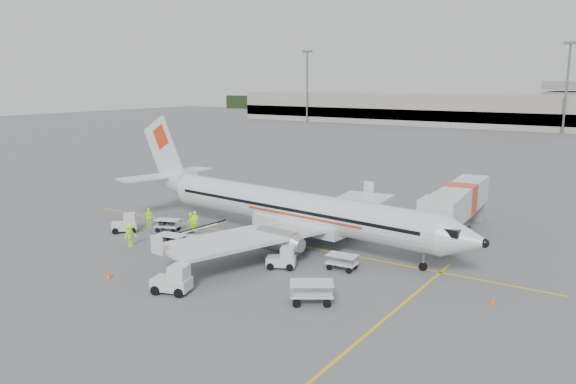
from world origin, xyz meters
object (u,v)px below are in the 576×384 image
at_px(tug_fore, 281,257).
at_px(aircraft, 294,185).
at_px(jet_bridge, 459,210).
at_px(belt_loader, 204,228).
at_px(tug_mid, 171,279).
at_px(tug_aft, 124,223).

bearing_deg(tug_fore, aircraft, 89.40).
bearing_deg(jet_bridge, tug_fore, -120.09).
relative_size(aircraft, belt_loader, 6.56).
bearing_deg(jet_bridge, tug_mid, -118.63).
distance_m(jet_bridge, tug_aft, 28.98).
height_order(belt_loader, tug_mid, belt_loader).
bearing_deg(tug_mid, aircraft, 71.15).
bearing_deg(tug_aft, tug_mid, -73.80).
xyz_separation_m(belt_loader, tug_aft, (-8.40, -0.99, -0.59)).
bearing_deg(belt_loader, tug_aft, -172.79).
bearing_deg(tug_fore, belt_loader, 145.21).
xyz_separation_m(aircraft, tug_fore, (2.94, -6.19, -3.93)).
relative_size(aircraft, tug_fore, 16.93).
bearing_deg(tug_mid, jet_bridge, 46.85).
distance_m(belt_loader, tug_aft, 8.48).
height_order(aircraft, tug_aft, aircraft).
height_order(jet_bridge, belt_loader, jet_bridge).
height_order(aircraft, tug_mid, aircraft).
xyz_separation_m(jet_bridge, tug_fore, (-7.72, -15.68, -1.40)).
relative_size(jet_bridge, tug_aft, 7.80).
height_order(aircraft, belt_loader, aircraft).
height_order(belt_loader, tug_aft, belt_loader).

